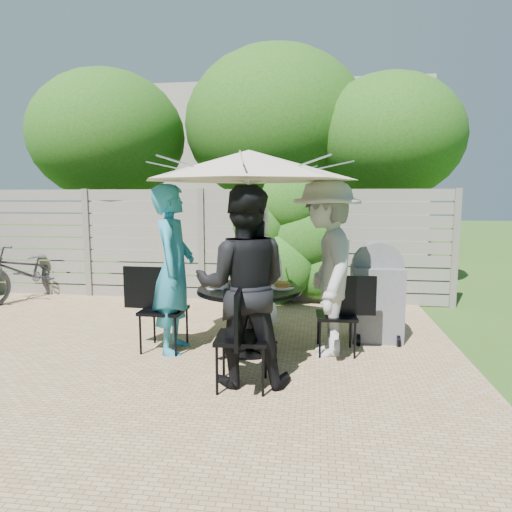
# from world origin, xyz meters

# --- Properties ---
(backyard_envelope) EXTENTS (60.00, 60.00, 5.00)m
(backyard_envelope) POSITION_xyz_m (0.09, 10.29, 2.61)
(backyard_envelope) COLOR #36531A
(backyard_envelope) RESTS_ON ground
(patio_table) EXTENTS (1.21, 1.21, 0.73)m
(patio_table) POSITION_xyz_m (1.17, 0.52, 0.51)
(patio_table) COLOR black
(patio_table) RESTS_ON ground
(umbrella) EXTENTS (2.46, 2.46, 2.21)m
(umbrella) POSITION_xyz_m (1.17, 0.52, 2.05)
(umbrella) COLOR silver
(umbrella) RESTS_ON ground
(chair_back) EXTENTS (0.44, 0.64, 0.88)m
(chair_back) POSITION_xyz_m (1.09, 1.48, 0.27)
(chair_back) COLOR black
(chair_back) RESTS_ON ground
(person_back) EXTENTS (0.86, 0.60, 1.67)m
(person_back) POSITION_xyz_m (1.10, 1.35, 0.84)
(person_back) COLOR white
(person_back) RESTS_ON ground
(chair_left) EXTENTS (0.69, 0.47, 0.95)m
(chair_left) POSITION_xyz_m (0.21, 0.44, 0.29)
(chair_left) COLOR black
(chair_left) RESTS_ON ground
(person_left) EXTENTS (0.50, 0.71, 1.86)m
(person_left) POSITION_xyz_m (0.34, 0.45, 0.93)
(person_left) COLOR teal
(person_left) RESTS_ON ground
(chair_front) EXTENTS (0.49, 0.70, 0.96)m
(chair_front) POSITION_xyz_m (1.25, -0.44, 0.29)
(chair_front) COLOR black
(chair_front) RESTS_ON ground
(person_front) EXTENTS (0.94, 0.76, 1.83)m
(person_front) POSITION_xyz_m (1.24, -0.31, 0.91)
(person_front) COLOR black
(person_front) RESTS_ON ground
(chair_right) EXTENTS (0.64, 0.44, 0.88)m
(chair_right) POSITION_xyz_m (2.13, 0.60, 0.26)
(chair_right) COLOR black
(chair_right) RESTS_ON ground
(person_right) EXTENTS (0.81, 1.30, 1.92)m
(person_right) POSITION_xyz_m (2.00, 0.59, 0.96)
(person_right) COLOR #9E9C9A
(person_right) RESTS_ON ground
(plate_back) EXTENTS (0.26, 0.26, 0.06)m
(plate_back) POSITION_xyz_m (1.14, 0.88, 0.76)
(plate_back) COLOR white
(plate_back) RESTS_ON patio_table
(plate_left) EXTENTS (0.26, 0.26, 0.06)m
(plate_left) POSITION_xyz_m (0.81, 0.49, 0.76)
(plate_left) COLOR white
(plate_left) RESTS_ON patio_table
(plate_front) EXTENTS (0.26, 0.26, 0.06)m
(plate_front) POSITION_xyz_m (1.20, 0.16, 0.76)
(plate_front) COLOR white
(plate_front) RESTS_ON patio_table
(plate_right) EXTENTS (0.26, 0.26, 0.06)m
(plate_right) POSITION_xyz_m (1.53, 0.55, 0.76)
(plate_right) COLOR white
(plate_right) RESTS_ON patio_table
(glass_back) EXTENTS (0.07, 0.07, 0.14)m
(glass_back) POSITION_xyz_m (1.04, 0.77, 0.80)
(glass_back) COLOR silver
(glass_back) RESTS_ON patio_table
(glass_left) EXTENTS (0.07, 0.07, 0.14)m
(glass_left) POSITION_xyz_m (0.92, 0.40, 0.80)
(glass_left) COLOR silver
(glass_left) RESTS_ON patio_table
(glass_front) EXTENTS (0.07, 0.07, 0.14)m
(glass_front) POSITION_xyz_m (1.30, 0.27, 0.80)
(glass_front) COLOR silver
(glass_front) RESTS_ON patio_table
(glass_right) EXTENTS (0.07, 0.07, 0.14)m
(glass_right) POSITION_xyz_m (1.42, 0.65, 0.80)
(glass_right) COLOR silver
(glass_right) RESTS_ON patio_table
(syrup_jug) EXTENTS (0.09, 0.09, 0.16)m
(syrup_jug) POSITION_xyz_m (1.11, 0.57, 0.81)
(syrup_jug) COLOR #59280C
(syrup_jug) RESTS_ON patio_table
(coffee_cup) EXTENTS (0.08, 0.08, 0.12)m
(coffee_cup) POSITION_xyz_m (1.25, 0.75, 0.79)
(coffee_cup) COLOR #C6B293
(coffee_cup) RESTS_ON patio_table
(bicycle) EXTENTS (1.14, 1.97, 0.98)m
(bicycle) POSITION_xyz_m (-2.89, 2.60, 0.49)
(bicycle) COLOR #333338
(bicycle) RESTS_ON ground
(bbq_grill) EXTENTS (0.60, 0.47, 1.20)m
(bbq_grill) POSITION_xyz_m (2.61, 1.14, 0.54)
(bbq_grill) COLOR slate
(bbq_grill) RESTS_ON ground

